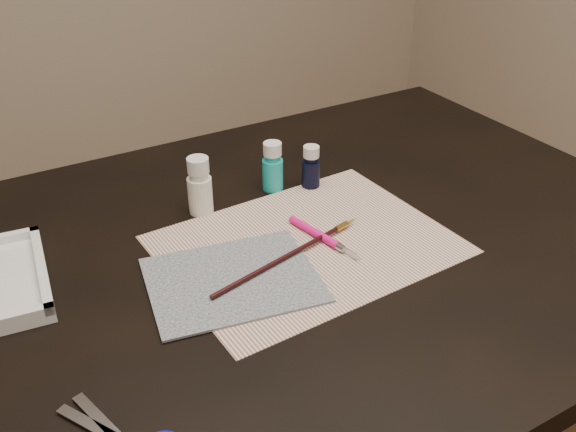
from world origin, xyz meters
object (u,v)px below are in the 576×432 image
canvas (233,280)px  paint_bottle_cyan (273,166)px  paint_bottle_white (200,186)px  paper (307,244)px  paint_bottle_navy (311,167)px

canvas → paint_bottle_cyan: size_ratio=2.64×
canvas → paint_bottle_white: (0.04, 0.20, 0.05)m
paper → paint_bottle_cyan: (0.04, 0.19, 0.04)m
paint_bottle_white → paint_bottle_navy: paint_bottle_white is taller
paint_bottle_white → paint_bottle_cyan: 0.15m
canvas → paint_bottle_navy: bearing=36.9°
paper → paint_bottle_navy: (0.11, 0.16, 0.04)m
paper → canvas: size_ratio=1.82×
paint_bottle_white → paint_bottle_cyan: (0.14, 0.01, -0.01)m
paint_bottle_white → paper: bearing=-60.2°
paint_bottle_cyan → paint_bottle_navy: bearing=-23.1°
paint_bottle_cyan → canvas: bearing=-130.9°
paper → paint_bottle_white: 0.21m
paint_bottle_navy → paint_bottle_cyan: bearing=156.9°
paint_bottle_cyan → paint_bottle_white: bearing=-176.1°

